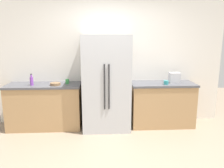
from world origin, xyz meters
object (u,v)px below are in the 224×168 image
at_px(refrigerator, 106,83).
at_px(bowl_a, 55,84).
at_px(bottle_a, 32,81).
at_px(cup_b, 166,82).
at_px(cup_a, 67,81).
at_px(toaster, 174,78).

bearing_deg(refrigerator, bowl_a, -178.40).
distance_m(bottle_a, cup_b, 2.58).
distance_m(refrigerator, bottle_a, 1.42).
xyz_separation_m(cup_a, cup_b, (1.92, -0.18, -0.01)).
height_order(cup_b, bowl_a, cup_b).
relative_size(cup_a, bowl_a, 0.45).
xyz_separation_m(refrigerator, bottle_a, (-1.42, -0.01, 0.06)).
height_order(bottle_a, cup_a, bottle_a).
bearing_deg(refrigerator, bottle_a, -179.68).
height_order(refrigerator, bowl_a, refrigerator).
height_order(refrigerator, toaster, refrigerator).
bearing_deg(bowl_a, bottle_a, 177.56).
bearing_deg(refrigerator, cup_b, -3.18).
xyz_separation_m(toaster, cup_b, (-0.21, -0.17, -0.06)).
bearing_deg(bottle_a, bowl_a, -2.44).
relative_size(refrigerator, bottle_a, 8.24).
distance_m(toaster, cup_a, 2.14).
relative_size(toaster, bottle_a, 0.94).
relative_size(refrigerator, toaster, 8.79).
height_order(toaster, bowl_a, toaster).
height_order(cup_a, cup_b, cup_a).
bearing_deg(toaster, bowl_a, -176.84).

